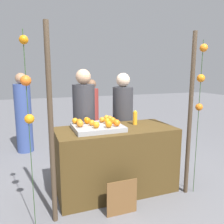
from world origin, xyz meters
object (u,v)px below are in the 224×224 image
object	(u,v)px
orange_0	(92,123)
orange_1	(107,121)
chalkboard_sign	(122,198)
vendor_right	(123,127)
stall_counter	(116,159)
juice_bottle	(135,118)
vendor_left	(84,128)

from	to	relation	value
orange_0	orange_1	distance (m)	0.23
orange_1	chalkboard_sign	world-z (taller)	orange_1
orange_0	chalkboard_sign	distance (m)	1.01
orange_0	vendor_right	distance (m)	0.88
stall_counter	orange_0	distance (m)	0.64
juice_bottle	stall_counter	bearing A→B (deg)	-162.55
orange_1	chalkboard_sign	bearing A→B (deg)	-93.16
orange_0	vendor_left	world-z (taller)	vendor_left
stall_counter	chalkboard_sign	bearing A→B (deg)	-104.02
orange_0	juice_bottle	world-z (taller)	juice_bottle
vendor_left	vendor_right	distance (m)	0.64
stall_counter	vendor_left	xyz separation A→B (m)	(-0.30, 0.60, 0.34)
juice_bottle	vendor_right	distance (m)	0.50
chalkboard_sign	vendor_right	xyz separation A→B (m)	(0.48, 1.12, 0.56)
juice_bottle	vendor_right	size ratio (longest dim) A/B	0.13
stall_counter	vendor_left	bearing A→B (deg)	116.81
chalkboard_sign	orange_1	bearing A→B (deg)	86.84
orange_0	juice_bottle	xyz separation A→B (m)	(0.67, 0.08, -0.00)
juice_bottle	vendor_left	bearing A→B (deg)	142.81
orange_0	juice_bottle	distance (m)	0.68
orange_1	vendor_right	world-z (taller)	vendor_right
orange_0	stall_counter	bearing A→B (deg)	-3.94
chalkboard_sign	vendor_left	distance (m)	1.31
stall_counter	orange_1	size ratio (longest dim) A/B	20.69
orange_1	juice_bottle	bearing A→B (deg)	7.82
stall_counter	orange_0	bearing A→B (deg)	176.06
orange_1	juice_bottle	distance (m)	0.45
juice_bottle	chalkboard_sign	size ratio (longest dim) A/B	0.47
juice_bottle	vendor_left	world-z (taller)	vendor_left
orange_1	vendor_right	distance (m)	0.71
vendor_right	orange_0	bearing A→B (deg)	-141.58
chalkboard_sign	vendor_left	size ratio (longest dim) A/B	0.26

